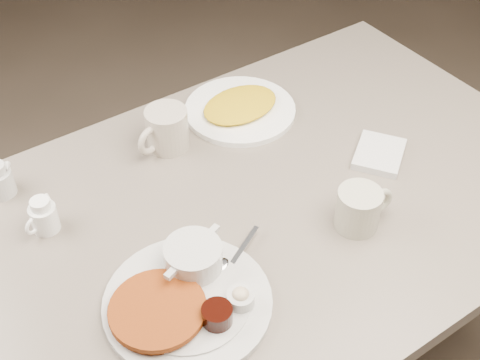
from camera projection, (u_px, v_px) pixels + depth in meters
diner_table at (245, 260)px, 1.48m from camera, size 1.50×0.90×0.75m
main_plate at (185, 293)px, 1.18m from camera, size 0.41×0.40×0.07m
coffee_mug_near at (360, 208)px, 1.30m from camera, size 0.14×0.10×0.09m
napkin at (379, 154)px, 1.48m from camera, size 0.17×0.16×0.02m
coffee_mug_far at (166, 130)px, 1.48m from camera, size 0.15×0.12×0.10m
creamer_left at (43, 216)px, 1.30m from camera, size 0.08×0.06×0.08m
hash_plate at (240, 108)px, 1.60m from camera, size 0.30×0.30×0.04m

